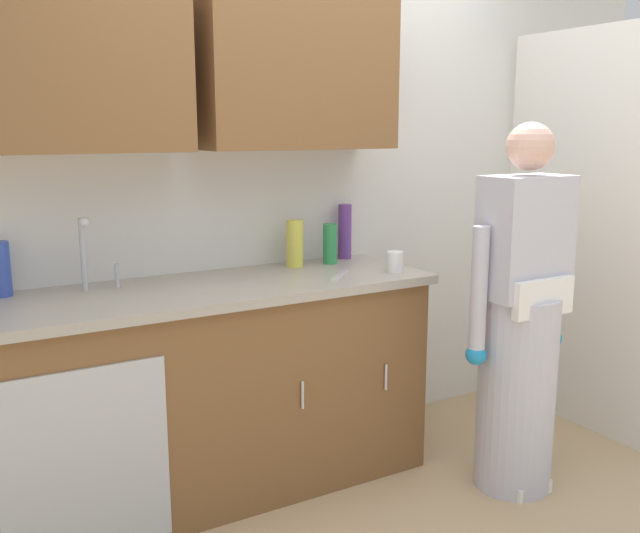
{
  "coord_description": "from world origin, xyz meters",
  "views": [
    {
      "loc": [
        -1.59,
        -2.04,
        1.6
      ],
      "look_at": [
        -0.09,
        0.55,
        1.0
      ],
      "focal_mm": 39.17,
      "sensor_mm": 36.0,
      "label": 1
    }
  ],
  "objects_px": {
    "bottle_cleaner_spray": "(295,243)",
    "bottle_soap": "(345,231)",
    "bottle_water_short": "(0,269)",
    "cup_by_sink": "(395,262)",
    "bottle_water_tall": "(330,244)",
    "sink": "(104,300)",
    "person_at_sink": "(519,338)",
    "knife_on_counter": "(339,275)"
  },
  "relations": [
    {
      "from": "cup_by_sink",
      "to": "bottle_water_tall",
      "type": "bearing_deg",
      "value": 116.4
    },
    {
      "from": "bottle_cleaner_spray",
      "to": "knife_on_counter",
      "type": "distance_m",
      "value": 0.32
    },
    {
      "from": "bottle_water_tall",
      "to": "bottle_cleaner_spray",
      "type": "distance_m",
      "value": 0.19
    },
    {
      "from": "sink",
      "to": "bottle_cleaner_spray",
      "type": "xyz_separation_m",
      "value": [
        0.94,
        0.16,
        0.13
      ]
    },
    {
      "from": "person_at_sink",
      "to": "bottle_water_tall",
      "type": "distance_m",
      "value": 1.0
    },
    {
      "from": "bottle_water_short",
      "to": "bottle_cleaner_spray",
      "type": "distance_m",
      "value": 1.29
    },
    {
      "from": "sink",
      "to": "bottle_water_tall",
      "type": "bearing_deg",
      "value": 7.38
    },
    {
      "from": "bottle_water_short",
      "to": "sink",
      "type": "bearing_deg",
      "value": -31.91
    },
    {
      "from": "bottle_water_short",
      "to": "cup_by_sink",
      "type": "bearing_deg",
      "value": -13.38
    },
    {
      "from": "cup_by_sink",
      "to": "bottle_water_short",
      "type": "bearing_deg",
      "value": 166.62
    },
    {
      "from": "sink",
      "to": "cup_by_sink",
      "type": "distance_m",
      "value": 1.3
    },
    {
      "from": "knife_on_counter",
      "to": "bottle_water_tall",
      "type": "bearing_deg",
      "value": -156.2
    },
    {
      "from": "cup_by_sink",
      "to": "sink",
      "type": "bearing_deg",
      "value": 172.3
    },
    {
      "from": "sink",
      "to": "cup_by_sink",
      "type": "relative_size",
      "value": 5.31
    },
    {
      "from": "bottle_soap",
      "to": "knife_on_counter",
      "type": "distance_m",
      "value": 0.46
    },
    {
      "from": "person_at_sink",
      "to": "cup_by_sink",
      "type": "bearing_deg",
      "value": 125.25
    },
    {
      "from": "sink",
      "to": "bottle_water_tall",
      "type": "relative_size",
      "value": 2.54
    },
    {
      "from": "bottle_soap",
      "to": "cup_by_sink",
      "type": "height_order",
      "value": "bottle_soap"
    },
    {
      "from": "bottle_cleaner_spray",
      "to": "cup_by_sink",
      "type": "relative_size",
      "value": 2.4
    },
    {
      "from": "bottle_water_short",
      "to": "knife_on_counter",
      "type": "distance_m",
      "value": 1.4
    },
    {
      "from": "cup_by_sink",
      "to": "knife_on_counter",
      "type": "height_order",
      "value": "cup_by_sink"
    },
    {
      "from": "bottle_water_tall",
      "to": "cup_by_sink",
      "type": "xyz_separation_m",
      "value": [
        0.16,
        -0.32,
        -0.05
      ]
    },
    {
      "from": "bottle_water_tall",
      "to": "cup_by_sink",
      "type": "relative_size",
      "value": 2.09
    },
    {
      "from": "bottle_water_short",
      "to": "cup_by_sink",
      "type": "relative_size",
      "value": 2.32
    },
    {
      "from": "bottle_soap",
      "to": "bottle_water_tall",
      "type": "bearing_deg",
      "value": -148.96
    },
    {
      "from": "bottle_soap",
      "to": "knife_on_counter",
      "type": "height_order",
      "value": "bottle_soap"
    },
    {
      "from": "bottle_water_tall",
      "to": "bottle_soap",
      "type": "xyz_separation_m",
      "value": [
        0.14,
        0.08,
        0.04
      ]
    },
    {
      "from": "bottle_soap",
      "to": "cup_by_sink",
      "type": "xyz_separation_m",
      "value": [
        0.02,
        -0.4,
        -0.09
      ]
    },
    {
      "from": "person_at_sink",
      "to": "bottle_cleaner_spray",
      "type": "distance_m",
      "value": 1.12
    },
    {
      "from": "knife_on_counter",
      "to": "person_at_sink",
      "type": "bearing_deg",
      "value": 96.39
    },
    {
      "from": "sink",
      "to": "bottle_soap",
      "type": "bearing_deg",
      "value": 10.24
    },
    {
      "from": "person_at_sink",
      "to": "bottle_cleaner_spray",
      "type": "relative_size",
      "value": 7.18
    },
    {
      "from": "sink",
      "to": "bottle_water_tall",
      "type": "distance_m",
      "value": 1.14
    },
    {
      "from": "sink",
      "to": "bottle_water_short",
      "type": "bearing_deg",
      "value": 148.09
    },
    {
      "from": "bottle_cleaner_spray",
      "to": "bottle_soap",
      "type": "xyz_separation_m",
      "value": [
        0.32,
        0.06,
        0.03
      ]
    },
    {
      "from": "sink",
      "to": "bottle_water_short",
      "type": "distance_m",
      "value": 0.42
    },
    {
      "from": "sink",
      "to": "cup_by_sink",
      "type": "xyz_separation_m",
      "value": [
        1.29,
        -0.17,
        0.06
      ]
    },
    {
      "from": "bottle_water_tall",
      "to": "cup_by_sink",
      "type": "distance_m",
      "value": 0.36
    },
    {
      "from": "person_at_sink",
      "to": "cup_by_sink",
      "type": "height_order",
      "value": "person_at_sink"
    },
    {
      "from": "person_at_sink",
      "to": "bottle_water_short",
      "type": "distance_m",
      "value": 2.18
    },
    {
      "from": "bottle_water_short",
      "to": "bottle_water_tall",
      "type": "bearing_deg",
      "value": -2.63
    },
    {
      "from": "cup_by_sink",
      "to": "knife_on_counter",
      "type": "relative_size",
      "value": 0.39
    }
  ]
}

